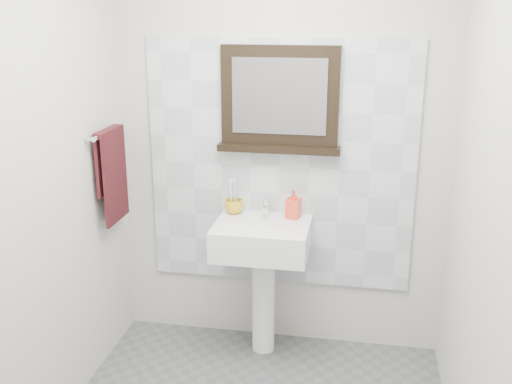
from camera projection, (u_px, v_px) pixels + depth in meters
back_wall at (280, 150)px, 3.57m from camera, size 2.00×0.01×2.50m
front_wall at (156, 347)px, 1.50m from camera, size 2.00×0.01×2.50m
left_wall at (27, 195)px, 2.71m from camera, size 0.01×2.20×2.50m
right_wall at (491, 223)px, 2.37m from camera, size 0.01×2.20×2.50m
splashback at (280, 166)px, 3.59m from camera, size 1.60×0.02×1.50m
pedestal_sink at (262, 252)px, 3.54m from camera, size 0.55×0.44×0.96m
toothbrush_cup at (234, 206)px, 3.64m from camera, size 0.12×0.12×0.09m
toothbrushes at (234, 194)px, 3.61m from camera, size 0.05×0.04×0.21m
soap_dispenser at (293, 204)px, 3.55m from camera, size 0.09×0.09×0.17m
framed_mirror at (280, 102)px, 3.45m from camera, size 0.72×0.11×0.61m
towel_bar at (108, 132)px, 3.41m from camera, size 0.07×0.40×0.03m
hand_towel at (112, 168)px, 3.47m from camera, size 0.06×0.30×0.55m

